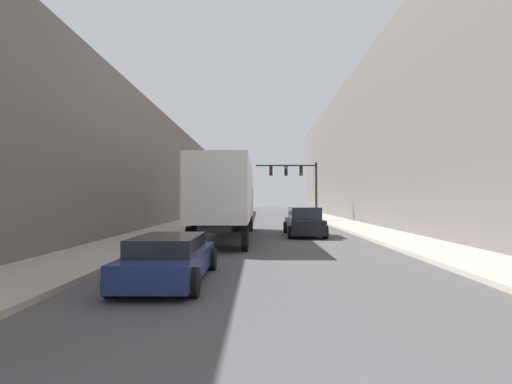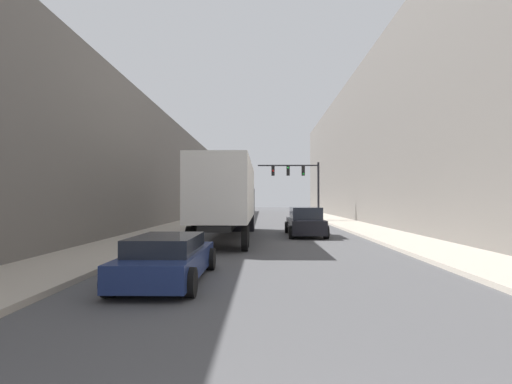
# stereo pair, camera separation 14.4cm
# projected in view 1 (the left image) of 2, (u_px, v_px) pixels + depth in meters

# --- Properties ---
(sidewalk_right) EXTENTS (3.06, 80.00, 0.15)m
(sidewalk_right) POSITION_uv_depth(u_px,v_px,m) (350.00, 225.00, 30.98)
(sidewalk_right) COLOR #B2A899
(sidewalk_right) RESTS_ON ground
(sidewalk_left) EXTENTS (3.06, 80.00, 0.15)m
(sidewalk_left) POSITION_uv_depth(u_px,v_px,m) (183.00, 225.00, 31.09)
(sidewalk_left) COLOR #B2A899
(sidewalk_left) RESTS_ON ground
(building_right) EXTENTS (6.00, 80.00, 13.82)m
(building_right) POSITION_uv_depth(u_px,v_px,m) (408.00, 137.00, 31.07)
(building_right) COLOR #66605B
(building_right) RESTS_ON ground
(building_left) EXTENTS (6.00, 80.00, 8.86)m
(building_left) POSITION_uv_depth(u_px,v_px,m) (125.00, 169.00, 31.21)
(building_left) COLOR #66605B
(building_left) RESTS_ON ground
(semi_truck) EXTENTS (2.51, 13.07, 3.90)m
(semi_truck) POSITION_uv_depth(u_px,v_px,m) (228.00, 196.00, 21.24)
(semi_truck) COLOR silver
(semi_truck) RESTS_ON ground
(sedan_car) EXTENTS (1.96, 4.59, 1.17)m
(sedan_car) POSITION_uv_depth(u_px,v_px,m) (170.00, 259.00, 10.04)
(sedan_car) COLOR navy
(sedan_car) RESTS_ON ground
(suv_car) EXTENTS (2.07, 4.91, 1.62)m
(suv_car) POSITION_uv_depth(u_px,v_px,m) (304.00, 222.00, 22.59)
(suv_car) COLOR black
(suv_car) RESTS_ON ground
(traffic_signal_gantry) EXTENTS (5.78, 0.35, 5.55)m
(traffic_signal_gantry) POSITION_uv_depth(u_px,v_px,m) (299.00, 179.00, 37.51)
(traffic_signal_gantry) COLOR black
(traffic_signal_gantry) RESTS_ON ground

